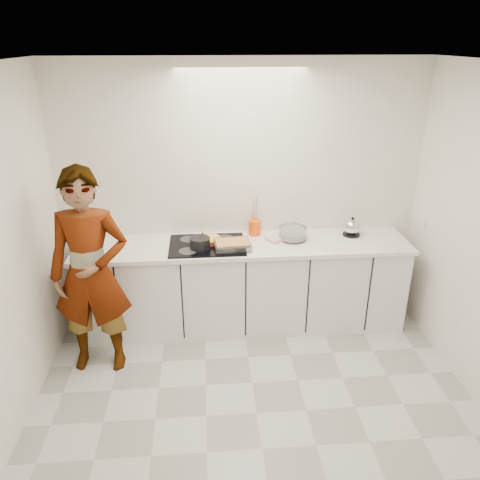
{
  "coord_description": "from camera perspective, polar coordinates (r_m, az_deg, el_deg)",
  "views": [
    {
      "loc": [
        -0.36,
        -2.84,
        2.75
      ],
      "look_at": [
        -0.05,
        1.05,
        1.05
      ],
      "focal_mm": 35.0,
      "sensor_mm": 36.0,
      "label": 1
    }
  ],
  "objects": [
    {
      "name": "countertop",
      "position": [
        4.54,
        0.4,
        -0.68
      ],
      "size": [
        3.24,
        0.64,
        0.04
      ],
      "primitive_type": "cube",
      "color": "white",
      "rests_on": "base_cabinets"
    },
    {
      "name": "wall_front",
      "position": [
        1.94,
        8.51,
        -25.06
      ],
      "size": [
        3.6,
        0.0,
        2.6
      ],
      "primitive_type": "cube",
      "color": "white",
      "rests_on": "ground"
    },
    {
      "name": "mixing_bowl",
      "position": [
        4.63,
        6.43,
        0.77
      ],
      "size": [
        0.35,
        0.35,
        0.13
      ],
      "color": "silver",
      "rests_on": "countertop"
    },
    {
      "name": "saucepan",
      "position": [
        4.39,
        -4.89,
        -0.36
      ],
      "size": [
        0.2,
        0.2,
        0.18
      ],
      "color": "black",
      "rests_on": "hob"
    },
    {
      "name": "hob",
      "position": [
        4.49,
        -4.03,
        -0.61
      ],
      "size": [
        0.72,
        0.54,
        0.01
      ],
      "primitive_type": "cube",
      "color": "black",
      "rests_on": "countertop"
    },
    {
      "name": "floor",
      "position": [
        3.97,
        2.05,
        -20.32
      ],
      "size": [
        3.6,
        3.2,
        0.0
      ],
      "primitive_type": "cube",
      "color": "silver",
      "rests_on": "ground"
    },
    {
      "name": "wall_back",
      "position": [
        4.69,
        0.08,
        5.5
      ],
      "size": [
        3.6,
        0.0,
        2.6
      ],
      "primitive_type": "cube",
      "color": "white",
      "rests_on": "ground"
    },
    {
      "name": "tea_towel",
      "position": [
        4.62,
        4.57,
        0.18
      ],
      "size": [
        0.25,
        0.23,
        0.03
      ],
      "primitive_type": "cube",
      "rotation": [
        0.0,
        0.0,
        0.52
      ],
      "color": "white",
      "rests_on": "countertop"
    },
    {
      "name": "cook",
      "position": [
        4.14,
        -17.75,
        -3.94
      ],
      "size": [
        0.68,
        0.46,
        1.84
      ],
      "primitive_type": "imported",
      "rotation": [
        0.0,
        0.0,
        -0.03
      ],
      "color": "white",
      "rests_on": "floor"
    },
    {
      "name": "kettle",
      "position": [
        4.82,
        13.47,
        1.49
      ],
      "size": [
        0.19,
        0.19,
        0.2
      ],
      "color": "black",
      "rests_on": "countertop"
    },
    {
      "name": "utensil_crock",
      "position": [
        4.71,
        1.8,
        1.53
      ],
      "size": [
        0.16,
        0.16,
        0.15
      ],
      "primitive_type": "cylinder",
      "rotation": [
        0.0,
        0.0,
        0.36
      ],
      "color": "#F9510A",
      "rests_on": "countertop"
    },
    {
      "name": "tart_dish",
      "position": [
        4.54,
        -3.95,
        0.08
      ],
      "size": [
        0.27,
        0.27,
        0.04
      ],
      "color": "#BA371F",
      "rests_on": "hob"
    },
    {
      "name": "ceiling",
      "position": [
        2.87,
        2.84,
        20.52
      ],
      "size": [
        3.6,
        3.2,
        0.0
      ],
      "primitive_type": "cube",
      "color": "white",
      "rests_on": "wall_back"
    },
    {
      "name": "baking_dish",
      "position": [
        4.39,
        -0.97,
        -0.53
      ],
      "size": [
        0.35,
        0.27,
        0.06
      ],
      "color": "silver",
      "rests_on": "hob"
    },
    {
      "name": "base_cabinets",
      "position": [
        4.74,
        0.38,
        -5.7
      ],
      "size": [
        3.2,
        0.58,
        0.87
      ],
      "primitive_type": "cube",
      "color": "white",
      "rests_on": "floor"
    }
  ]
}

